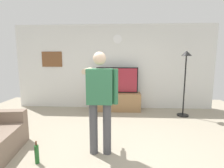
% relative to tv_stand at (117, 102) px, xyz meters
% --- Properties ---
extents(ground_plane, '(8.40, 8.40, 0.00)m').
position_rel_tv_stand_xyz_m(ground_plane, '(-0.12, -2.60, -0.28)').
color(ground_plane, '#9E937F').
extents(back_wall, '(6.40, 0.10, 2.70)m').
position_rel_tv_stand_xyz_m(back_wall, '(-0.12, 0.35, 1.07)').
color(back_wall, silver).
rests_on(back_wall, ground_plane).
extents(tv_stand, '(1.46, 0.50, 0.56)m').
position_rel_tv_stand_xyz_m(tv_stand, '(0.00, 0.00, 0.00)').
color(tv_stand, '#997047').
rests_on(tv_stand, ground_plane).
extents(television, '(1.29, 0.07, 0.79)m').
position_rel_tv_stand_xyz_m(television, '(0.00, 0.05, 0.68)').
color(television, black).
rests_on(television, tv_stand).
extents(wall_clock, '(0.27, 0.03, 0.27)m').
position_rel_tv_stand_xyz_m(wall_clock, '(0.00, 0.29, 1.95)').
color(wall_clock, white).
extents(framed_picture, '(0.66, 0.04, 0.49)m').
position_rel_tv_stand_xyz_m(framed_picture, '(-2.15, 0.30, 1.32)').
color(framed_picture, brown).
extents(floor_lamp, '(0.32, 0.32, 1.84)m').
position_rel_tv_stand_xyz_m(floor_lamp, '(1.90, -0.42, 1.03)').
color(floor_lamp, black).
rests_on(floor_lamp, ground_plane).
extents(person_standing_nearer_lamp, '(0.60, 0.78, 1.73)m').
position_rel_tv_stand_xyz_m(person_standing_nearer_lamp, '(-0.23, -2.47, 0.70)').
color(person_standing_nearer_lamp, '#4C4C51').
rests_on(person_standing_nearer_lamp, ground_plane).
extents(beverage_bottle, '(0.07, 0.07, 0.36)m').
position_rel_tv_stand_xyz_m(beverage_bottle, '(-1.18, -2.82, -0.13)').
color(beverage_bottle, '#1E5923').
rests_on(beverage_bottle, ground_plane).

